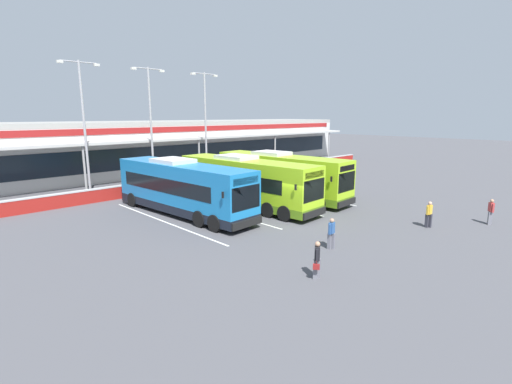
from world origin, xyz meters
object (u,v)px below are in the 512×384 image
(coach_bus_left_centre, at_px, (246,183))
(lamp_post_west, at_px, (84,120))
(lamp_post_centre, at_px, (151,120))
(coach_bus_leftmost, at_px, (182,189))
(pedestrian_with_handbag, at_px, (317,259))
(lamp_post_east, at_px, (205,119))
(coach_bus_centre, at_px, (280,176))
(pedestrian_near_bin, at_px, (331,233))
(pedestrian_in_dark_coat, at_px, (491,211))
(pedestrian_child, at_px, (429,214))

(coach_bus_left_centre, bearing_deg, lamp_post_west, 119.77)
(lamp_post_centre, bearing_deg, coach_bus_leftmost, -109.59)
(coach_bus_left_centre, relative_size, pedestrian_with_handbag, 7.58)
(pedestrian_with_handbag, height_order, lamp_post_west, lamp_post_west)
(coach_bus_left_centre, relative_size, lamp_post_east, 1.12)
(coach_bus_centre, relative_size, pedestrian_near_bin, 7.58)
(pedestrian_with_handbag, bearing_deg, pedestrian_in_dark_coat, -11.19)
(coach_bus_leftmost, height_order, pedestrian_in_dark_coat, coach_bus_leftmost)
(coach_bus_centre, bearing_deg, pedestrian_in_dark_coat, -75.70)
(coach_bus_leftmost, height_order, lamp_post_centre, lamp_post_centre)
(pedestrian_with_handbag, relative_size, pedestrian_child, 1.00)
(pedestrian_in_dark_coat, xyz_separation_m, pedestrian_near_bin, (-10.78, 4.42, 0.00))
(lamp_post_centre, bearing_deg, pedestrian_with_handbag, -103.58)
(lamp_post_west, xyz_separation_m, lamp_post_east, (12.33, 0.04, 0.00))
(pedestrian_in_dark_coat, height_order, pedestrian_near_bin, same)
(coach_bus_leftmost, relative_size, pedestrian_near_bin, 7.58)
(coach_bus_leftmost, xyz_separation_m, pedestrian_in_dark_coat, (12.33, -15.53, -0.91))
(pedestrian_near_bin, bearing_deg, pedestrian_in_dark_coat, -22.31)
(pedestrian_child, xyz_separation_m, pedestrian_near_bin, (-7.37, 1.99, 0.00))
(coach_bus_left_centre, height_order, coach_bus_centre, same)
(coach_bus_centre, relative_size, pedestrian_child, 7.58)
(pedestrian_near_bin, bearing_deg, lamp_post_east, 68.64)
(pedestrian_with_handbag, xyz_separation_m, pedestrian_in_dark_coat, (14.18, -2.80, 0.02))
(coach_bus_left_centre, xyz_separation_m, lamp_post_centre, (-0.77, 12.13, 4.50))
(pedestrian_in_dark_coat, height_order, pedestrian_child, same)
(pedestrian_with_handbag, bearing_deg, pedestrian_child, -1.97)
(pedestrian_child, distance_m, pedestrian_near_bin, 7.63)
(coach_bus_leftmost, xyz_separation_m, pedestrian_near_bin, (1.55, -11.10, -0.91))
(pedestrian_in_dark_coat, bearing_deg, pedestrian_near_bin, 157.69)
(coach_bus_left_centre, height_order, pedestrian_in_dark_coat, coach_bus_left_centre)
(lamp_post_centre, xyz_separation_m, lamp_post_east, (6.24, -0.10, 0.00))
(lamp_post_centre, bearing_deg, coach_bus_left_centre, -86.35)
(coach_bus_centre, xyz_separation_m, pedestrian_near_bin, (-7.12, -9.92, -0.91))
(coach_bus_leftmost, xyz_separation_m, coach_bus_left_centre, (4.60, -1.39, 0.00))
(pedestrian_with_handbag, relative_size, lamp_post_east, 0.15)
(coach_bus_left_centre, bearing_deg, lamp_post_centre, 93.65)
(coach_bus_centre, distance_m, pedestrian_child, 11.94)
(pedestrian_in_dark_coat, bearing_deg, lamp_post_east, 94.95)
(lamp_post_east, bearing_deg, pedestrian_in_dark_coat, -85.05)
(lamp_post_west, bearing_deg, lamp_post_centre, 1.23)
(pedestrian_near_bin, bearing_deg, coach_bus_centre, 54.32)
(coach_bus_left_centre, distance_m, pedestrian_in_dark_coat, 16.14)
(pedestrian_with_handbag, height_order, pedestrian_in_dark_coat, same)
(pedestrian_near_bin, relative_size, lamp_post_centre, 0.15)
(pedestrian_near_bin, xyz_separation_m, lamp_post_east, (8.51, 21.76, 5.42))
(lamp_post_west, height_order, lamp_post_east, same)
(pedestrian_child, height_order, lamp_post_east, lamp_post_east)
(lamp_post_centre, bearing_deg, pedestrian_child, -77.93)
(coach_bus_leftmost, bearing_deg, pedestrian_with_handbag, -98.25)
(pedestrian_with_handbag, height_order, pedestrian_child, same)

